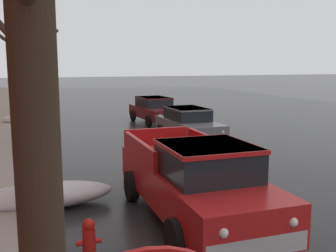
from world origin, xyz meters
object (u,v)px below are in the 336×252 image
sedan_grey_parked_kerbside_close (189,124)px  sedan_maroon_parked_kerbside_mid (155,109)px  bare_tree_second_along_sidewalk (22,35)px  pickup_truck_red_approaching_near_lane (195,180)px  bare_tree_mid_block (23,54)px  fire_hydrant (89,239)px  bare_tree_far_down_block (21,53)px

sedan_grey_parked_kerbside_close → sedan_maroon_parked_kerbside_mid: bearing=86.6°
bare_tree_second_along_sidewalk → pickup_truck_red_approaching_near_lane: bare_tree_second_along_sidewalk is taller
bare_tree_mid_block → bare_tree_second_along_sidewalk: bearing=-90.2°
bare_tree_mid_block → fire_hydrant: 10.28m
sedan_maroon_parked_kerbside_mid → bare_tree_second_along_sidewalk: bearing=-119.3°
fire_hydrant → sedan_maroon_parked_kerbside_mid: bearing=67.6°
bare_tree_mid_block → sedan_grey_parked_kerbside_close: 7.09m
bare_tree_far_down_block → pickup_truck_red_approaching_near_lane: bearing=-80.4°
bare_tree_second_along_sidewalk → sedan_maroon_parked_kerbside_mid: size_ratio=1.80×
sedan_grey_parked_kerbside_close → sedan_maroon_parked_kerbside_mid: 5.56m
pickup_truck_red_approaching_near_lane → fire_hydrant: size_ratio=7.42×
sedan_grey_parked_kerbside_close → bare_tree_far_down_block: bearing=120.7°
bare_tree_far_down_block → sedan_maroon_parked_kerbside_mid: (6.81, -5.36, -3.13)m
bare_tree_mid_block → sedan_maroon_parked_kerbside_mid: bare_tree_mid_block is taller
bare_tree_second_along_sidewalk → pickup_truck_red_approaching_near_lane: (3.19, -1.41, -2.95)m
sedan_maroon_parked_kerbside_mid → fire_hydrant: bearing=-112.4°
sedan_grey_parked_kerbside_close → bare_tree_mid_block: bearing=172.6°
bare_tree_mid_block → sedan_maroon_parked_kerbside_mid: (6.77, 4.71, -2.85)m
bare_tree_far_down_block → sedan_maroon_parked_kerbside_mid: bearing=-38.2°
bare_tree_far_down_block → fire_hydrant: bare_tree_far_down_block is taller
bare_tree_far_down_block → fire_hydrant: bearing=-87.5°
bare_tree_far_down_block → sedan_grey_parked_kerbside_close: size_ratio=1.88×
bare_tree_second_along_sidewalk → bare_tree_far_down_block: 17.51m
bare_tree_second_along_sidewalk → sedan_maroon_parked_kerbside_mid: bare_tree_second_along_sidewalk is taller
bare_tree_far_down_block → fire_hydrant: (0.87, -19.79, -3.52)m
bare_tree_mid_block → bare_tree_far_down_block: bearing=90.2°
bare_tree_second_along_sidewalk → fire_hydrant: bare_tree_second_along_sidewalk is taller
bare_tree_second_along_sidewalk → sedan_maroon_parked_kerbside_mid: bearing=60.7°
bare_tree_mid_block → pickup_truck_red_approaching_near_lane: (3.15, -8.84, -2.72)m
bare_tree_far_down_block → pickup_truck_red_approaching_near_lane: 19.41m
bare_tree_mid_block → fire_hydrant: size_ratio=9.88×
bare_tree_second_along_sidewalk → bare_tree_mid_block: size_ratio=1.08×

